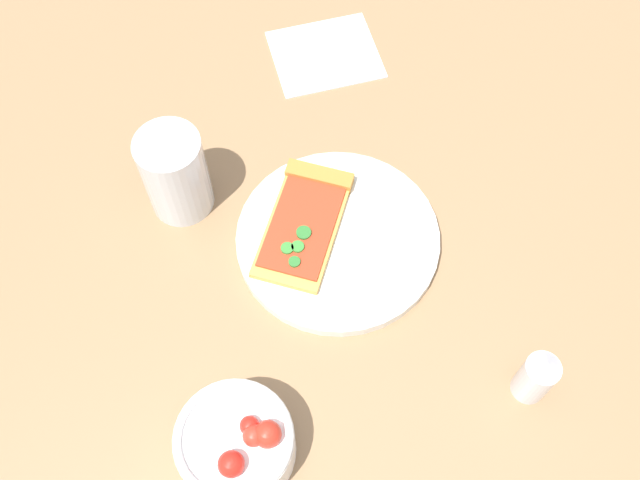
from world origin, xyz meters
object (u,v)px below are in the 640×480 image
at_px(salad_bowl, 237,444).
at_px(pizza_slice_main, 306,217).
at_px(paper_napkin, 325,54).
at_px(pepper_shaker, 537,377).
at_px(plate, 338,239).
at_px(soda_glass, 176,176).

bearing_deg(salad_bowl, pizza_slice_main, 141.72).
relative_size(paper_napkin, pepper_shaker, 1.77).
bearing_deg(salad_bowl, pepper_shaker, 77.91).
height_order(plate, soda_glass, soda_glass).
bearing_deg(pizza_slice_main, salad_bowl, -38.28).
xyz_separation_m(salad_bowl, pepper_shaker, (0.06, 0.29, 0.01)).
height_order(plate, pepper_shaker, pepper_shaker).
xyz_separation_m(pizza_slice_main, salad_bowl, (0.20, -0.16, 0.01)).
distance_m(pizza_slice_main, paper_napkin, 0.26).
bearing_deg(salad_bowl, paper_napkin, 146.05).
height_order(pizza_slice_main, soda_glass, soda_glass).
relative_size(pizza_slice_main, soda_glass, 1.48).
xyz_separation_m(paper_napkin, pepper_shaker, (0.49, 0.00, 0.04)).
bearing_deg(pepper_shaker, salad_bowl, -102.09).
distance_m(salad_bowl, soda_glass, 0.30).
distance_m(plate, salad_bowl, 0.25).
distance_m(plate, soda_glass, 0.19).
bearing_deg(soda_glass, paper_napkin, 118.87).
relative_size(salad_bowl, pepper_shaker, 1.47).
bearing_deg(pizza_slice_main, paper_napkin, 150.44).
height_order(salad_bowl, pepper_shaker, pepper_shaker).
bearing_deg(pizza_slice_main, pepper_shaker, 25.70).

